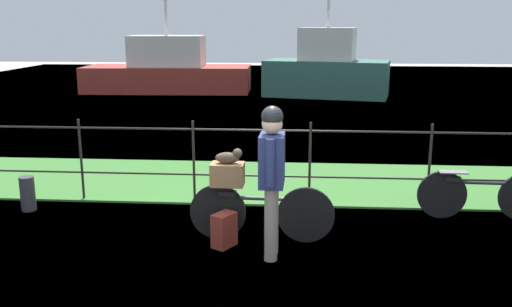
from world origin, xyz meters
name	(u,v)px	position (x,y,z in m)	size (l,w,h in m)	color
ground_plane	(235,267)	(0.00, 0.00, 0.00)	(60.00, 60.00, 0.00)	#9E9993
grass_strip	(257,181)	(0.00, 3.20, 0.01)	(27.00, 2.40, 0.03)	#38702D
harbor_water	(278,99)	(0.00, 13.03, 0.00)	(30.00, 30.00, 0.00)	slate
iron_fence	(251,157)	(0.00, 2.11, 0.69)	(18.04, 0.04, 1.19)	#28231E
bicycle_main	(260,212)	(0.21, 0.77, 0.35)	(1.71, 0.17, 0.67)	black
wooden_crate	(227,174)	(-0.17, 0.78, 0.80)	(0.38, 0.25, 0.27)	olive
terrier_dog	(229,157)	(-0.15, 0.78, 1.01)	(0.32, 0.15, 0.18)	#4C3D2D
cyclist_person	(272,169)	(0.37, 0.32, 1.00)	(0.27, 0.54, 1.68)	gray
backpack_on_paving	(224,230)	(-0.19, 0.56, 0.20)	(0.28, 0.18, 0.40)	maroon
mooring_bollard	(28,194)	(-3.04, 1.61, 0.24)	(0.20, 0.20, 0.48)	#38383D
bicycle_parked	(481,194)	(3.04, 1.71, 0.34)	(1.67, 0.17, 0.64)	black
moored_boat_near	(327,71)	(1.65, 14.02, 0.88)	(4.49, 2.68, 3.95)	#336656
moored_boat_mid	(168,71)	(-4.18, 14.98, 0.75)	(6.15, 2.48, 3.65)	#9E3328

